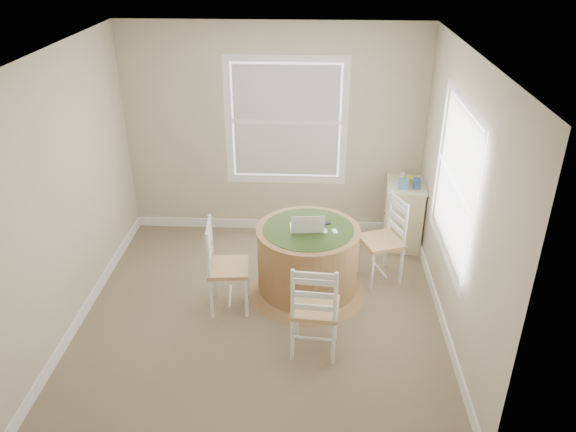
{
  "coord_description": "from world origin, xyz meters",
  "views": [
    {
      "loc": [
        0.49,
        -4.62,
        3.51
      ],
      "look_at": [
        0.24,
        0.45,
        0.88
      ],
      "focal_mm": 35.0,
      "sensor_mm": 36.0,
      "label": 1
    }
  ],
  "objects_px": {
    "round_table": "(308,258)",
    "corner_chest": "(403,214)",
    "chair_near": "(315,307)",
    "chair_left": "(228,267)",
    "chair_right": "(381,241)",
    "laptop": "(307,227)"
  },
  "relations": [
    {
      "from": "chair_right",
      "to": "laptop",
      "type": "bearing_deg",
      "value": -88.2
    },
    {
      "from": "round_table",
      "to": "chair_near",
      "type": "bearing_deg",
      "value": -97.76
    },
    {
      "from": "corner_chest",
      "to": "round_table",
      "type": "bearing_deg",
      "value": -131.32
    },
    {
      "from": "round_table",
      "to": "corner_chest",
      "type": "height_order",
      "value": "corner_chest"
    },
    {
      "from": "chair_near",
      "to": "corner_chest",
      "type": "xyz_separation_m",
      "value": [
        1.06,
        2.03,
        -0.07
      ]
    },
    {
      "from": "chair_left",
      "to": "laptop",
      "type": "relative_size",
      "value": 2.63
    },
    {
      "from": "chair_right",
      "to": "corner_chest",
      "type": "relative_size",
      "value": 1.18
    },
    {
      "from": "laptop",
      "to": "chair_right",
      "type": "bearing_deg",
      "value": -163.56
    },
    {
      "from": "round_table",
      "to": "chair_near",
      "type": "xyz_separation_m",
      "value": [
        0.08,
        -0.93,
        0.06
      ]
    },
    {
      "from": "chair_near",
      "to": "corner_chest",
      "type": "distance_m",
      "value": 2.29
    },
    {
      "from": "laptop",
      "to": "corner_chest",
      "type": "bearing_deg",
      "value": -141.5
    },
    {
      "from": "corner_chest",
      "to": "chair_left",
      "type": "bearing_deg",
      "value": -139.3
    },
    {
      "from": "chair_right",
      "to": "laptop",
      "type": "xyz_separation_m",
      "value": [
        -0.8,
        -0.33,
        0.32
      ]
    },
    {
      "from": "laptop",
      "to": "corner_chest",
      "type": "xyz_separation_m",
      "value": [
        1.15,
        1.12,
        -0.39
      ]
    },
    {
      "from": "chair_right",
      "to": "corner_chest",
      "type": "xyz_separation_m",
      "value": [
        0.35,
        0.79,
        -0.07
      ]
    },
    {
      "from": "round_table",
      "to": "chair_right",
      "type": "distance_m",
      "value": 0.85
    },
    {
      "from": "chair_left",
      "to": "laptop",
      "type": "distance_m",
      "value": 0.89
    },
    {
      "from": "corner_chest",
      "to": "laptop",
      "type": "bearing_deg",
      "value": -131.12
    },
    {
      "from": "round_table",
      "to": "chair_right",
      "type": "height_order",
      "value": "chair_right"
    },
    {
      "from": "chair_near",
      "to": "round_table",
      "type": "bearing_deg",
      "value": -80.22
    },
    {
      "from": "round_table",
      "to": "chair_left",
      "type": "distance_m",
      "value": 0.85
    },
    {
      "from": "round_table",
      "to": "chair_right",
      "type": "xyz_separation_m",
      "value": [
        0.79,
        0.31,
        0.06
      ]
    }
  ]
}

